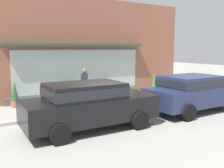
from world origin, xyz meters
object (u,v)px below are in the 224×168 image
Objects in this scene: fire_hydrant at (71,99)px; potted_plant_corner_tall at (15,95)px; potted_plant_doorstep at (100,91)px; potted_plant_window_center at (154,81)px; parked_car_navy at (192,91)px; parked_car_black at (89,103)px; potted_plant_low_front at (66,90)px; pedestrian_with_handbag at (84,84)px.

potted_plant_corner_tall is (-2.07, 1.60, 0.12)m from fire_hydrant.
potted_plant_window_center reaches higher than potted_plant_doorstep.
parked_car_navy is 0.96× the size of parked_car_black.
fire_hydrant is 1.13× the size of potted_plant_doorstep.
pedestrian_with_handbag is at bearing -65.74° from potted_plant_low_front.
potted_plant_doorstep is at bearing 32.82° from fire_hydrant.
potted_plant_window_center is (5.34, 1.20, -0.40)m from pedestrian_with_handbag.
fire_hydrant is 2.62m from potted_plant_corner_tall.
potted_plant_corner_tall is 4.38m from potted_plant_doorstep.
parked_car_navy is at bearing -0.26° from parked_car_black.
potted_plant_window_center is at bearing 163.50° from pedestrian_with_handbag.
parked_car_black is 5.84× the size of potted_plant_doorstep.
potted_plant_low_front is at bearing -94.91° from pedestrian_with_handbag.
potted_plant_low_front is (-1.97, -0.12, 0.25)m from potted_plant_doorstep.
potted_plant_low_front is at bearing -178.72° from potted_plant_window_center.
potted_plant_low_front reaches higher than potted_plant_doorstep.
parked_car_black is 4.90m from potted_plant_corner_tall.
pedestrian_with_handbag is at bearing 68.35° from parked_car_black.
potted_plant_corner_tall is 0.89× the size of potted_plant_low_front.
potted_plant_corner_tall reaches higher than fire_hydrant.
potted_plant_window_center is at bearing 1.28° from potted_plant_low_front.
parked_car_navy is at bearing -37.41° from potted_plant_corner_tall.
potted_plant_low_front is (2.40, -0.23, 0.07)m from potted_plant_corner_tall.
potted_plant_corner_tall is at bearing 108.68° from parked_car_black.
potted_plant_corner_tall is 2.42m from potted_plant_low_front.
potted_plant_window_center is (6.16, 1.50, 0.19)m from fire_hydrant.
pedestrian_with_handbag is 1.33× the size of potted_plant_low_front.
parked_car_navy is 5.59× the size of potted_plant_doorstep.
parked_car_black reaches higher than potted_plant_low_front.
pedestrian_with_handbag reaches higher than potted_plant_corner_tall.
potted_plant_low_front is at bearing 76.14° from fire_hydrant.
potted_plant_window_center reaches higher than fire_hydrant.
parked_car_black is 5.44m from potted_plant_doorstep.
parked_car_navy is 6.01m from potted_plant_low_front.
pedestrian_with_handbag is at bearing -167.33° from potted_plant_window_center.
potted_plant_low_front is (0.95, 4.44, -0.26)m from parked_car_black.
potted_plant_low_front reaches higher than potted_plant_window_center.
pedestrian_with_handbag is at bearing -141.31° from potted_plant_doorstep.
parked_car_black reaches higher than potted_plant_doorstep.
parked_car_black reaches higher than potted_plant_window_center.
fire_hydrant reaches higher than potted_plant_doorstep.
potted_plant_doorstep is at bearing -170.47° from pedestrian_with_handbag.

